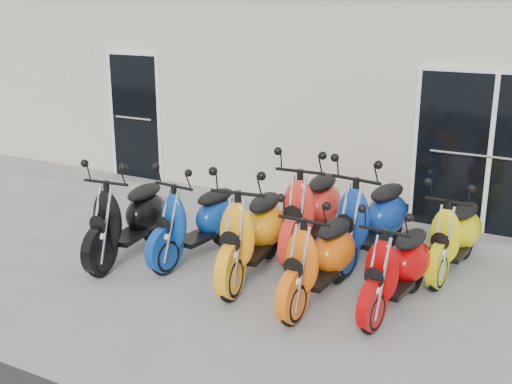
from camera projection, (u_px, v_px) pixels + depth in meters
ground at (233, 262)px, 8.01m from camera, size 80.00×80.00×0.00m
building at (374, 85)px, 11.91m from camera, size 14.00×6.00×3.20m
front_step at (301, 211)px, 9.68m from camera, size 14.00×0.40×0.15m
door_left at (136, 114)px, 10.93m from camera, size 1.07×0.08×2.22m
door_right at (491, 151)px, 8.27m from camera, size 2.02×0.08×2.22m
scooter_front_black at (128, 206)px, 7.94m from camera, size 0.89×1.91×1.36m
scooter_front_blue at (197, 210)px, 7.92m from camera, size 0.82×1.82×1.30m
scooter_front_orange_a at (252, 219)px, 7.37m from camera, size 0.98×2.03×1.44m
scooter_front_orange_b at (320, 245)px, 6.77m from camera, size 0.70×1.78×1.30m
scooter_front_red at (398, 255)px, 6.58m from camera, size 0.77×1.73×1.24m
scooter_back_red at (312, 197)px, 8.16m from camera, size 0.87×2.02×1.46m
scooter_back_blue at (372, 207)px, 7.81m from camera, size 0.97×2.03×1.44m
scooter_back_yellow at (456, 224)px, 7.50m from camera, size 0.75×1.72×1.24m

